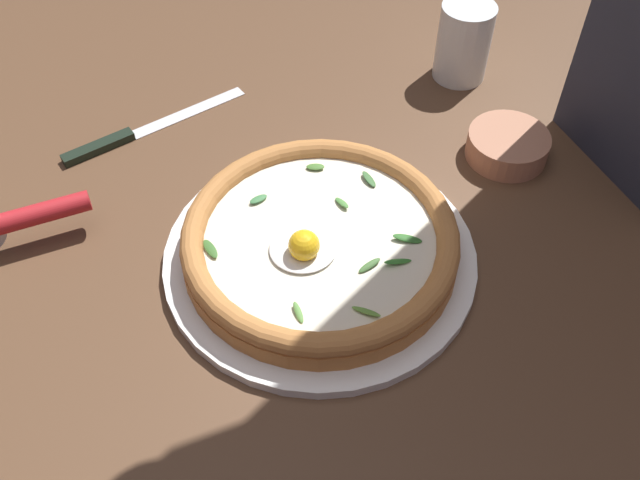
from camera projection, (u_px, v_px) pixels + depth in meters
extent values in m
cube|color=brown|center=(305.00, 287.00, 0.73)|extent=(2.40, 2.40, 0.03)
cylinder|color=white|center=(320.00, 256.00, 0.73)|extent=(0.33, 0.33, 0.01)
cylinder|color=#BE7538|center=(320.00, 246.00, 0.72)|extent=(0.28, 0.28, 0.02)
torus|color=#B9763C|center=(320.00, 236.00, 0.71)|extent=(0.28, 0.28, 0.02)
cylinder|color=#EFE7CA|center=(320.00, 238.00, 0.71)|extent=(0.24, 0.24, 0.00)
ellipsoid|color=white|center=(300.00, 249.00, 0.69)|extent=(0.07, 0.06, 0.01)
sphere|color=yellow|center=(300.00, 245.00, 0.68)|extent=(0.03, 0.03, 0.03)
ellipsoid|color=#3D6D38|center=(369.00, 179.00, 0.76)|extent=(0.02, 0.03, 0.01)
ellipsoid|color=#446F35|center=(369.00, 265.00, 0.68)|extent=(0.03, 0.02, 0.01)
ellipsoid|color=#306C28|center=(407.00, 238.00, 0.70)|extent=(0.03, 0.02, 0.01)
ellipsoid|color=#337D2C|center=(398.00, 261.00, 0.68)|extent=(0.03, 0.01, 0.01)
ellipsoid|color=#3F7D46|center=(258.00, 199.00, 0.74)|extent=(0.02, 0.02, 0.00)
ellipsoid|color=#4F8D40|center=(342.00, 203.00, 0.74)|extent=(0.02, 0.02, 0.01)
ellipsoid|color=#4C7E34|center=(315.00, 167.00, 0.77)|extent=(0.02, 0.01, 0.00)
ellipsoid|color=#3B6B2D|center=(210.00, 249.00, 0.69)|extent=(0.02, 0.03, 0.00)
ellipsoid|color=#609438|center=(366.00, 311.00, 0.64)|extent=(0.03, 0.02, 0.01)
ellipsoid|color=#5E9845|center=(298.00, 312.00, 0.64)|extent=(0.01, 0.02, 0.01)
cylinder|color=#B37659|center=(507.00, 146.00, 0.83)|extent=(0.10, 0.10, 0.03)
cylinder|color=#B51F25|center=(39.00, 214.00, 0.73)|extent=(0.11, 0.04, 0.02)
cube|color=silver|center=(189.00, 112.00, 0.89)|extent=(0.15, 0.08, 0.00)
cube|color=black|center=(98.00, 147.00, 0.84)|extent=(0.09, 0.05, 0.01)
cylinder|color=silver|center=(464.00, 42.00, 0.91)|extent=(0.07, 0.07, 0.10)
cylinder|color=#DFD57C|center=(460.00, 63.00, 0.93)|extent=(0.06, 0.06, 0.04)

